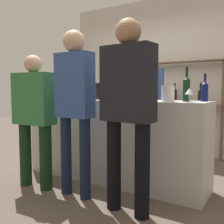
{
  "coord_description": "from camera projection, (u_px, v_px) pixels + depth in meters",
  "views": [
    {
      "loc": [
        1.74,
        -2.75,
        1.15
      ],
      "look_at": [
        0.0,
        0.0,
        0.87
      ],
      "focal_mm": 42.0,
      "sensor_mm": 36.0,
      "label": 1
    }
  ],
  "objects": [
    {
      "name": "customer_center",
      "position": [
        75.0,
        99.0,
        2.75
      ],
      "size": [
        0.41,
        0.23,
        1.76
      ],
      "rotation": [
        0.0,
        0.0,
        1.56
      ],
      "color": "#121C33",
      "rests_on": "ground_plane"
    },
    {
      "name": "bar_counter",
      "position": [
        112.0,
        140.0,
        3.29
      ],
      "size": [
        2.35,
        0.54,
        1.02
      ],
      "primitive_type": "cube",
      "color": "#B7B2AD",
      "rests_on": "ground_plane"
    },
    {
      "name": "back_wall",
      "position": [
        167.0,
        76.0,
        4.79
      ],
      "size": [
        3.95,
        0.12,
        2.8
      ],
      "primitive_type": "cube",
      "color": "beige",
      "rests_on": "ground_plane"
    },
    {
      "name": "cork_jar",
      "position": [
        168.0,
        94.0,
        2.72
      ],
      "size": [
        0.14,
        0.14,
        0.17
      ],
      "color": "silver",
      "rests_on": "bar_counter"
    },
    {
      "name": "ice_bucket",
      "position": [
        103.0,
        91.0,
        3.34
      ],
      "size": [
        0.21,
        0.21,
        0.21
      ],
      "color": "black",
      "rests_on": "bar_counter"
    },
    {
      "name": "counter_bottle_2",
      "position": [
        186.0,
        88.0,
        2.76
      ],
      "size": [
        0.08,
        0.08,
        0.36
      ],
      "color": "black",
      "rests_on": "bar_counter"
    },
    {
      "name": "wine_glass",
      "position": [
        189.0,
        92.0,
        2.6
      ],
      "size": [
        0.09,
        0.09,
        0.14
      ],
      "color": "silver",
      "rests_on": "bar_counter"
    },
    {
      "name": "counter_bottle_1",
      "position": [
        130.0,
        90.0,
        3.01
      ],
      "size": [
        0.08,
        0.08,
        0.32
      ],
      "color": "#0F1956",
      "rests_on": "bar_counter"
    },
    {
      "name": "server_behind_counter",
      "position": [
        148.0,
        101.0,
        3.83
      ],
      "size": [
        0.49,
        0.32,
        1.67
      ],
      "rotation": [
        0.0,
        0.0,
        -1.27
      ],
      "color": "#121C33",
      "rests_on": "ground_plane"
    },
    {
      "name": "customer_left",
      "position": [
        34.0,
        112.0,
        3.03
      ],
      "size": [
        0.51,
        0.25,
        1.54
      ],
      "rotation": [
        0.0,
        0.0,
        1.65
      ],
      "color": "black",
      "rests_on": "ground_plane"
    },
    {
      "name": "counter_bottle_3",
      "position": [
        56.0,
        89.0,
        3.67
      ],
      "size": [
        0.07,
        0.07,
        0.35
      ],
      "color": "#0F1956",
      "rests_on": "bar_counter"
    },
    {
      "name": "counter_bottle_4",
      "position": [
        205.0,
        91.0,
        2.79
      ],
      "size": [
        0.07,
        0.07,
        0.3
      ],
      "color": "#0F1956",
      "rests_on": "bar_counter"
    },
    {
      "name": "ground_plane",
      "position": [
        112.0,
        180.0,
        3.34
      ],
      "size": [
        16.0,
        16.0,
        0.0
      ],
      "primitive_type": "plane",
      "color": "brown"
    },
    {
      "name": "back_shelf",
      "position": [
        163.0,
        93.0,
        4.66
      ],
      "size": [
        2.06,
        0.18,
        1.62
      ],
      "color": "brown",
      "rests_on": "ground_plane"
    },
    {
      "name": "customer_right",
      "position": [
        128.0,
        102.0,
        2.36
      ],
      "size": [
        0.5,
        0.25,
        1.77
      ],
      "rotation": [
        0.0,
        0.0,
        1.49
      ],
      "color": "black",
      "rests_on": "ground_plane"
    },
    {
      "name": "counter_bottle_0",
      "position": [
        85.0,
        89.0,
        3.32
      ],
      "size": [
        0.07,
        0.07,
        0.34
      ],
      "color": "silver",
      "rests_on": "bar_counter"
    }
  ]
}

